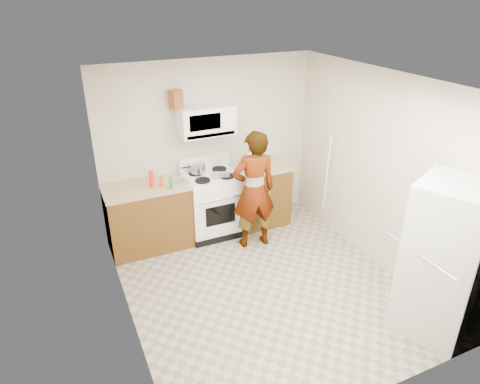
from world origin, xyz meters
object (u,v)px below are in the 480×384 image
saucepan (197,168)px  microwave (206,120)px  kettle (252,159)px  gas_range (212,203)px  fridge (443,260)px  person (254,190)px

saucepan → microwave: bearing=-2.8°
microwave → kettle: bearing=0.4°
microwave → kettle: microwave is taller
microwave → saucepan: (-0.15, 0.01, -0.69)m
kettle → saucepan: 0.86m
microwave → saucepan: microwave is taller
gas_range → fridge: bearing=-63.2°
microwave → kettle: (0.71, 0.01, -0.68)m
gas_range → person: person is taller
gas_range → microwave: size_ratio=1.49×
kettle → saucepan: (-0.86, 0.00, -0.01)m
fridge → kettle: fridge is taller
gas_range → fridge: size_ratio=0.66×
microwave → fridge: bearing=-64.2°
gas_range → fridge: (1.43, -2.82, 0.36)m
microwave → fridge: (1.43, -2.95, -0.85)m
gas_range → microwave: microwave is taller
person → kettle: (0.30, 0.68, 0.17)m
microwave → person: (0.41, -0.67, -0.85)m
kettle → person: bearing=-122.5°
kettle → saucepan: bearing=171.0°
person → saucepan: size_ratio=7.60×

